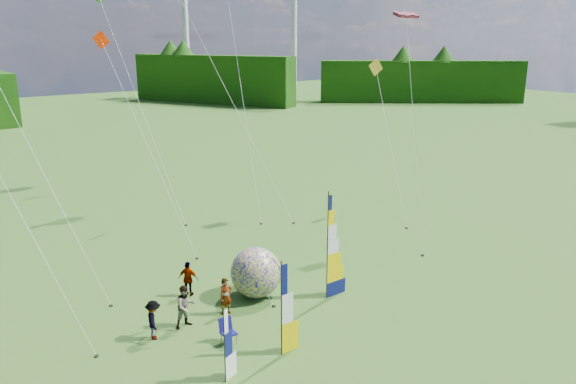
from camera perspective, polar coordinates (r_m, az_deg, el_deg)
ground at (r=24.28m, az=7.86°, el=-14.29°), size 220.00×220.00×0.00m
treeline_ring at (r=22.57m, az=8.23°, el=-5.43°), size 210.00×210.00×8.00m
turbine_left at (r=138.88m, az=0.64°, el=16.76°), size 8.00×1.20×30.00m
turbine_right at (r=131.30m, az=-10.37°, el=16.59°), size 8.00×1.20×30.00m
feather_banner_main at (r=26.20m, az=4.03°, el=-5.71°), size 1.37×0.11×5.08m
side_banner_left at (r=21.93m, az=-0.67°, el=-11.97°), size 1.05×0.12×3.78m
side_banner_far at (r=20.70m, az=-6.47°, el=-15.38°), size 0.83×0.40×2.82m
bol_inflatable at (r=26.91m, az=-3.28°, el=-8.16°), size 3.13×3.13×2.42m
spectator_a at (r=25.52m, az=-6.33°, el=-10.49°), size 0.64×0.44×1.71m
spectator_b at (r=24.72m, az=-10.37°, el=-11.35°), size 0.93×0.48×1.88m
spectator_c at (r=24.13m, az=-13.51°, el=-12.53°), size 0.71×1.15×1.67m
spectator_d at (r=27.46m, az=-10.09°, el=-8.69°), size 0.95×1.04×1.72m
camp_chair at (r=23.41m, az=-6.06°, el=-13.93°), size 0.64×0.64×1.06m
kite_whale at (r=40.32m, az=-5.77°, el=10.27°), size 10.01×16.16×16.73m
kite_rainbow_delta at (r=28.31m, az=-24.86°, el=6.05°), size 10.04×13.15×16.10m
kite_parafoil at (r=33.76m, az=12.77°, el=7.33°), size 8.23×9.51×14.83m
small_kite_red at (r=33.70m, az=-14.16°, el=5.44°), size 5.52×10.93×12.77m
small_kite_orange at (r=39.01m, az=-4.74°, el=10.85°), size 6.63×10.32×17.72m
small_kite_yellow at (r=39.14m, az=10.39°, el=5.69°), size 6.18×9.17×10.98m
small_kite_green at (r=40.88m, az=-14.95°, el=9.61°), size 6.44×14.24×16.32m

